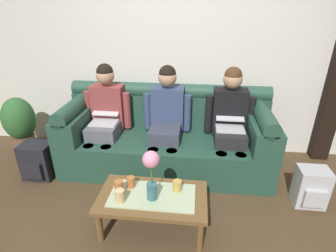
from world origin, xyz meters
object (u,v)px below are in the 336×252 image
object	(u,v)px
cup_far_center	(119,187)
cup_far_left	(120,196)
backpack_left	(38,161)
couch	(167,138)
cup_near_left	(131,182)
cup_near_right	(177,186)
person_right	(230,118)
flower_vase	(151,170)
potted_plant	(20,124)
person_middle	(167,115)
person_left	(106,113)
coffee_table	(153,200)
backpack_right	(311,188)

from	to	relation	value
cup_far_center	cup_far_left	world-z (taller)	cup_far_center
backpack_left	couch	bearing A→B (deg)	17.01
cup_near_left	cup_far_left	distance (m)	0.21
cup_near_right	person_right	bearing A→B (deg)	61.21
couch	flower_vase	xyz separation A→B (m)	(0.01, -1.07, 0.27)
couch	backpack_left	distance (m)	1.50
cup_far_center	potted_plant	size ratio (longest dim) A/B	0.16
person_middle	cup_near_right	world-z (taller)	person_middle
person_middle	potted_plant	distance (m)	1.92
person_right	couch	bearing A→B (deg)	179.65
couch	cup_far_left	bearing A→B (deg)	-102.32
flower_vase	backpack_left	bearing A→B (deg)	155.95
person_left	potted_plant	world-z (taller)	person_left
person_right	coffee_table	world-z (taller)	person_right
backpack_right	cup_far_center	bearing A→B (deg)	-164.99
person_left	cup_far_center	world-z (taller)	person_left
coffee_table	couch	bearing A→B (deg)	90.00
flower_vase	cup_far_center	size ratio (longest dim) A/B	3.53
person_right	coffee_table	xyz separation A→B (m)	(-0.72, -1.03, -0.36)
backpack_right	potted_plant	xyz separation A→B (m)	(-3.41, 0.62, 0.23)
person_left	cup_near_left	world-z (taller)	person_left
person_middle	cup_near_left	world-z (taller)	person_middle
couch	coffee_table	size ratio (longest dim) A/B	2.57
person_left	cup_near_right	distance (m)	1.35
flower_vase	cup_near_right	xyz separation A→B (m)	(0.20, 0.13, -0.24)
person_left	coffee_table	bearing A→B (deg)	-54.92
backpack_right	cup_near_left	bearing A→B (deg)	-167.66
cup_far_left	flower_vase	bearing A→B (deg)	15.39
cup_near_left	cup_near_right	bearing A→B (deg)	-0.23
cup_near_left	cup_near_right	size ratio (longest dim) A/B	1.03
cup_near_left	person_left	bearing A→B (deg)	118.68
couch	backpack_right	xyz separation A→B (m)	(1.50, -0.57, -0.17)
person_left	cup_near_right	size ratio (longest dim) A/B	12.87
flower_vase	potted_plant	xyz separation A→B (m)	(-1.91, 1.12, -0.21)
person_right	cup_near_right	size ratio (longest dim) A/B	12.87
cup_near_right	flower_vase	bearing A→B (deg)	-147.19
person_right	backpack_right	bearing A→B (deg)	-36.11
cup_near_left	cup_near_right	world-z (taller)	cup_near_left
cup_far_center	potted_plant	xyz separation A→B (m)	(-1.62, 1.10, 0.02)
person_middle	person_left	bearing A→B (deg)	-179.95
backpack_right	potted_plant	size ratio (longest dim) A/B	0.52
person_middle	coffee_table	xyz separation A→B (m)	(0.00, -1.03, -0.36)
cup_near_left	potted_plant	distance (m)	1.97
cup_near_left	cup_far_center	distance (m)	0.13
cup_far_left	potted_plant	xyz separation A→B (m)	(-1.66, 1.19, 0.02)
cup_far_left	backpack_left	distance (m)	1.39
flower_vase	person_middle	bearing A→B (deg)	90.29
couch	person_middle	size ratio (longest dim) A/B	1.97
person_middle	cup_far_center	size ratio (longest dim) A/B	9.54
coffee_table	cup_near_right	size ratio (longest dim) A/B	9.85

